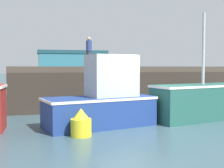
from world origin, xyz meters
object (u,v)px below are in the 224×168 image
(fishing_boat_near_right, at_px, (103,100))
(mooring_buoy_foreground, at_px, (81,124))
(fishing_boat_mid, at_px, (203,101))
(dockworker, at_px, (89,52))

(fishing_boat_near_right, xyz_separation_m, mooring_buoy_foreground, (-0.91, -1.22, -0.50))
(fishing_boat_near_right, xyz_separation_m, fishing_boat_mid, (3.83, 0.31, -0.16))
(fishing_boat_near_right, height_order, dockworker, dockworker)
(fishing_boat_mid, relative_size, dockworker, 2.42)
(mooring_buoy_foreground, bearing_deg, fishing_boat_mid, 17.90)
(dockworker, bearing_deg, fishing_boat_mid, -69.01)
(fishing_boat_near_right, bearing_deg, fishing_boat_mid, 4.56)
(mooring_buoy_foreground, bearing_deg, fishing_boat_near_right, 53.36)
(fishing_boat_near_right, relative_size, mooring_buoy_foreground, 4.89)
(fishing_boat_mid, relative_size, mooring_buoy_foreground, 5.38)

